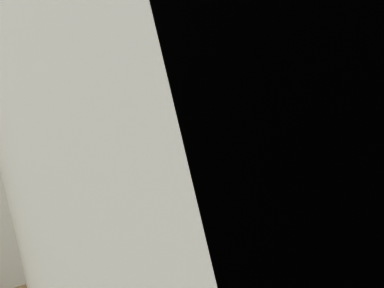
{
  "coord_description": "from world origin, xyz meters",
  "views": [
    {
      "loc": [
        -1.02,
        -1.88,
        2.03
      ],
      "look_at": [
        -0.08,
        -0.02,
        0.91
      ],
      "focal_mm": 43.83,
      "sensor_mm": 36.0,
      "label": 1
    }
  ],
  "objects_px": {
    "laptop": "(179,113)",
    "water_bottle": "(293,137)",
    "desk": "(258,205)",
    "book_stack_keyboard_riser": "(177,165)",
    "cell_phone": "(281,174)",
    "computer_mouse": "(260,156)",
    "mug": "(101,177)",
    "book_stack_side": "(268,142)",
    "book_stack_tall": "(184,143)",
    "keyboard": "(177,147)"
  },
  "relations": [
    {
      "from": "laptop",
      "to": "water_bottle",
      "type": "xyz_separation_m",
      "value": [
        0.6,
        -0.24,
        -0.17
      ]
    },
    {
      "from": "desk",
      "to": "laptop",
      "type": "height_order",
      "value": "laptop"
    },
    {
      "from": "book_stack_keyboard_riser",
      "to": "cell_phone",
      "type": "height_order",
      "value": "book_stack_keyboard_riser"
    },
    {
      "from": "computer_mouse",
      "to": "mug",
      "type": "xyz_separation_m",
      "value": [
        -0.86,
        0.13,
        0.03
      ]
    },
    {
      "from": "desk",
      "to": "water_bottle",
      "type": "xyz_separation_m",
      "value": [
        0.19,
        -0.01,
        0.41
      ]
    },
    {
      "from": "cell_phone",
      "to": "computer_mouse",
      "type": "bearing_deg",
      "value": 100.17
    },
    {
      "from": "book_stack_keyboard_riser",
      "to": "book_stack_side",
      "type": "distance_m",
      "value": 0.62
    },
    {
      "from": "laptop",
      "to": "cell_phone",
      "type": "xyz_separation_m",
      "value": [
        0.37,
        -0.44,
        -0.25
      ]
    },
    {
      "from": "book_stack_tall",
      "to": "water_bottle",
      "type": "xyz_separation_m",
      "value": [
        0.6,
        -0.19,
        -0.01
      ]
    },
    {
      "from": "desk",
      "to": "cell_phone",
      "type": "distance_m",
      "value": 0.4
    },
    {
      "from": "cell_phone",
      "to": "book_stack_tall",
      "type": "bearing_deg",
      "value": 145.32
    },
    {
      "from": "laptop",
      "to": "mug",
      "type": "bearing_deg",
      "value": -166.73
    },
    {
      "from": "laptop",
      "to": "computer_mouse",
      "type": "relative_size",
      "value": 3.25
    },
    {
      "from": "computer_mouse",
      "to": "water_bottle",
      "type": "bearing_deg",
      "value": 0.73
    },
    {
      "from": "book_stack_tall",
      "to": "book_stack_side",
      "type": "xyz_separation_m",
      "value": [
        0.48,
        -0.11,
        -0.05
      ]
    },
    {
      "from": "book_stack_side",
      "to": "laptop",
      "type": "height_order",
      "value": "laptop"
    },
    {
      "from": "desk",
      "to": "water_bottle",
      "type": "distance_m",
      "value": 0.46
    },
    {
      "from": "keyboard",
      "to": "mug",
      "type": "distance_m",
      "value": 0.41
    },
    {
      "from": "book_stack_keyboard_riser",
      "to": "water_bottle",
      "type": "distance_m",
      "value": 0.73
    },
    {
      "from": "desk",
      "to": "cell_phone",
      "type": "height_order",
      "value": "cell_phone"
    },
    {
      "from": "book_stack_keyboard_riser",
      "to": "mug",
      "type": "xyz_separation_m",
      "value": [
        -0.35,
        0.14,
        -0.05
      ]
    },
    {
      "from": "book_stack_side",
      "to": "cell_phone",
      "type": "height_order",
      "value": "book_stack_side"
    },
    {
      "from": "desk",
      "to": "water_bottle",
      "type": "height_order",
      "value": "water_bottle"
    },
    {
      "from": "desk",
      "to": "book_stack_side",
      "type": "bearing_deg",
      "value": 39.58
    },
    {
      "from": "computer_mouse",
      "to": "cell_phone",
      "type": "bearing_deg",
      "value": -91.07
    },
    {
      "from": "laptop",
      "to": "computer_mouse",
      "type": "distance_m",
      "value": 0.51
    },
    {
      "from": "water_bottle",
      "to": "cell_phone",
      "type": "xyz_separation_m",
      "value": [
        -0.22,
        -0.2,
        -0.08
      ]
    },
    {
      "from": "laptop",
      "to": "book_stack_side",
      "type": "bearing_deg",
      "value": -19.54
    },
    {
      "from": "cell_phone",
      "to": "keyboard",
      "type": "bearing_deg",
      "value": 170.65
    },
    {
      "from": "book_stack_tall",
      "to": "computer_mouse",
      "type": "relative_size",
      "value": 2.34
    },
    {
      "from": "keyboard",
      "to": "cell_phone",
      "type": "distance_m",
      "value": 0.57
    },
    {
      "from": "computer_mouse",
      "to": "mug",
      "type": "distance_m",
      "value": 0.88
    },
    {
      "from": "water_bottle",
      "to": "book_stack_tall",
      "type": "bearing_deg",
      "value": 162.51
    },
    {
      "from": "keyboard",
      "to": "book_stack_side",
      "type": "bearing_deg",
      "value": 7.64
    },
    {
      "from": "desk",
      "to": "keyboard",
      "type": "relative_size",
      "value": 3.33
    },
    {
      "from": "laptop",
      "to": "water_bottle",
      "type": "distance_m",
      "value": 0.67
    },
    {
      "from": "desk",
      "to": "keyboard",
      "type": "xyz_separation_m",
      "value": [
        -0.53,
        -0.02,
        0.53
      ]
    },
    {
      "from": "book_stack_keyboard_riser",
      "to": "keyboard",
      "type": "bearing_deg",
      "value": 39.47
    },
    {
      "from": "book_stack_keyboard_riser",
      "to": "cell_phone",
      "type": "distance_m",
      "value": 0.55
    },
    {
      "from": "laptop",
      "to": "cell_phone",
      "type": "distance_m",
      "value": 0.63
    },
    {
      "from": "book_stack_tall",
      "to": "laptop",
      "type": "bearing_deg",
      "value": 89.51
    },
    {
      "from": "mug",
      "to": "book_stack_keyboard_riser",
      "type": "bearing_deg",
      "value": -21.83
    },
    {
      "from": "book_stack_keyboard_riser",
      "to": "book_stack_side",
      "type": "xyz_separation_m",
      "value": [
        0.61,
        0.09,
        -0.06
      ]
    },
    {
      "from": "mug",
      "to": "water_bottle",
      "type": "xyz_separation_m",
      "value": [
        1.08,
        -0.13,
        0.03
      ]
    },
    {
      "from": "book_stack_tall",
      "to": "book_stack_keyboard_riser",
      "type": "bearing_deg",
      "value": -124.3
    },
    {
      "from": "book_stack_keyboard_riser",
      "to": "keyboard",
      "type": "relative_size",
      "value": 0.59
    },
    {
      "from": "keyboard",
      "to": "water_bottle",
      "type": "bearing_deg",
      "value": 0.55
    },
    {
      "from": "laptop",
      "to": "computer_mouse",
      "type": "height_order",
      "value": "laptop"
    },
    {
      "from": "desk",
      "to": "book_stack_tall",
      "type": "relative_size",
      "value": 5.75
    },
    {
      "from": "book_stack_side",
      "to": "book_stack_tall",
      "type": "bearing_deg",
      "value": 166.75
    }
  ]
}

